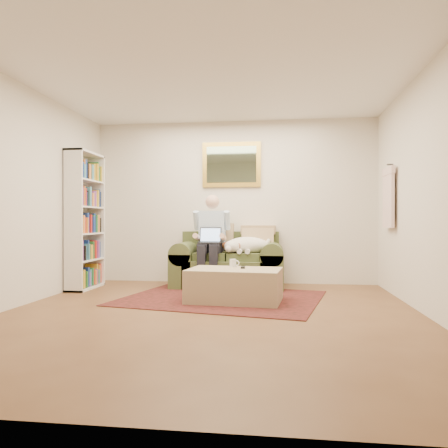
% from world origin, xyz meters
% --- Properties ---
extents(room_shell, '(4.51, 5.00, 2.61)m').
position_xyz_m(room_shell, '(0.00, 0.35, 1.30)').
color(room_shell, brown).
rests_on(room_shell, ground).
extents(rug, '(2.76, 2.38, 0.01)m').
position_xyz_m(rug, '(0.01, 1.03, 0.01)').
color(rug, black).
rests_on(rug, room_shell).
extents(sofa, '(1.65, 0.84, 0.99)m').
position_xyz_m(sofa, '(-0.03, 2.05, 0.29)').
color(sofa, '#3E4A27').
rests_on(sofa, room_shell).
extents(seated_man, '(0.54, 0.78, 1.39)m').
position_xyz_m(seated_man, '(-0.28, 1.90, 0.70)').
color(seated_man, '#8CB2D8').
rests_on(seated_man, sofa).
extents(laptop, '(0.32, 0.25, 0.23)m').
position_xyz_m(laptop, '(-0.28, 1.83, 0.73)').
color(laptop, black).
rests_on(laptop, seated_man).
extents(sleeping_dog, '(0.68, 0.43, 0.25)m').
position_xyz_m(sleeping_dog, '(0.27, 1.96, 0.63)').
color(sleeping_dog, white).
rests_on(sleeping_dog, sofa).
extents(ottoman, '(1.18, 0.81, 0.40)m').
position_xyz_m(ottoman, '(0.19, 0.80, 0.20)').
color(ottoman, tan).
rests_on(ottoman, room_shell).
extents(coffee_mug, '(0.08, 0.08, 0.10)m').
position_xyz_m(coffee_mug, '(0.15, 1.01, 0.45)').
color(coffee_mug, white).
rests_on(coffee_mug, ottoman).
extents(tv_remote, '(0.06, 0.15, 0.02)m').
position_xyz_m(tv_remote, '(0.29, 0.90, 0.41)').
color(tv_remote, black).
rests_on(tv_remote, ottoman).
extents(bookshelf, '(0.28, 0.80, 2.00)m').
position_xyz_m(bookshelf, '(-2.10, 1.60, 1.00)').
color(bookshelf, white).
rests_on(bookshelf, room_shell).
extents(wall_mirror, '(0.94, 0.04, 0.72)m').
position_xyz_m(wall_mirror, '(-0.03, 2.47, 1.90)').
color(wall_mirror, gold).
rests_on(wall_mirror, room_shell).
extents(hanging_shirt, '(0.06, 0.52, 0.90)m').
position_xyz_m(hanging_shirt, '(2.19, 1.60, 1.35)').
color(hanging_shirt, '#F3D3C8').
rests_on(hanging_shirt, room_shell).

